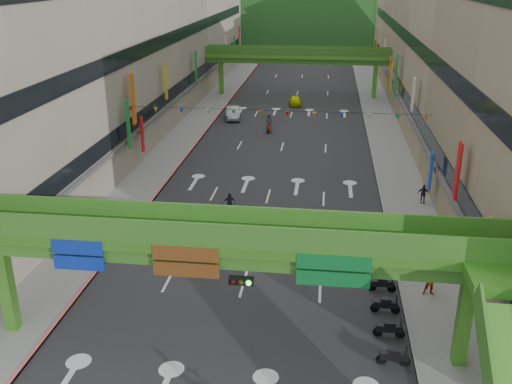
% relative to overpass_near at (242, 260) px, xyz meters
% --- Properties ---
extents(road_slab, '(18.00, 140.00, 0.02)m').
position_rel_overpass_near_xyz_m(road_slab, '(-0.93, 44.62, -5.20)').
color(road_slab, '#28282B').
rests_on(road_slab, ground).
extents(sidewalk_left, '(4.00, 140.00, 0.15)m').
position_rel_overpass_near_xyz_m(sidewalk_left, '(-11.93, 44.62, -5.13)').
color(sidewalk_left, gray).
rests_on(sidewalk_left, ground).
extents(sidewalk_right, '(4.00, 140.00, 0.15)m').
position_rel_overpass_near_xyz_m(sidewalk_right, '(10.07, 44.62, -5.13)').
color(sidewalk_right, gray).
rests_on(sidewalk_right, ground).
extents(curb_left, '(0.20, 140.00, 0.18)m').
position_rel_overpass_near_xyz_m(curb_left, '(-10.03, 44.62, -5.12)').
color(curb_left, '#CC5959').
rests_on(curb_left, ground).
extents(curb_right, '(0.20, 140.00, 0.18)m').
position_rel_overpass_near_xyz_m(curb_right, '(8.17, 44.62, -5.12)').
color(curb_right, gray).
rests_on(curb_right, ground).
extents(building_row_left, '(12.80, 95.00, 19.00)m').
position_rel_overpass_near_xyz_m(building_row_left, '(-19.86, 44.62, 4.25)').
color(building_row_left, '#9E937F').
rests_on(building_row_left, ground).
extents(building_row_right, '(12.80, 95.00, 19.00)m').
position_rel_overpass_near_xyz_m(building_row_right, '(18.00, 44.62, 4.25)').
color(building_row_right, gray).
rests_on(building_row_right, ground).
extents(overpass_near, '(28.00, 12.27, 7.10)m').
position_rel_overpass_near_xyz_m(overpass_near, '(0.00, 0.00, 0.00)').
color(overpass_near, '#4C9E2D').
rests_on(overpass_near, ground).
extents(overpass_far, '(28.00, 2.20, 7.10)m').
position_rel_overpass_near_xyz_m(overpass_far, '(-0.93, 59.62, 0.20)').
color(overpass_far, '#4C9E2D').
rests_on(overpass_far, ground).
extents(hill_left, '(168.00, 140.00, 112.00)m').
position_rel_overpass_near_xyz_m(hill_left, '(-15.93, 154.62, -5.21)').
color(hill_left, '#1C4419').
rests_on(hill_left, ground).
extents(hill_right, '(208.00, 176.00, 128.00)m').
position_rel_overpass_near_xyz_m(hill_right, '(24.07, 174.62, -5.21)').
color(hill_right, '#1C4419').
rests_on(hill_right, ground).
extents(bunting_string, '(26.00, 0.36, 0.47)m').
position_rel_overpass_near_xyz_m(bunting_string, '(-0.93, 24.62, 0.75)').
color(bunting_string, black).
rests_on(bunting_string, ground).
extents(scooter_rider_mid, '(0.75, 1.60, 1.89)m').
position_rel_overpass_near_xyz_m(scooter_rider_mid, '(-1.80, 13.99, -4.25)').
color(scooter_rider_mid, black).
rests_on(scooter_rider_mid, ground).
extents(scooter_rider_left, '(0.98, 1.60, 1.97)m').
position_rel_overpass_near_xyz_m(scooter_rider_left, '(-3.35, 16.07, -4.23)').
color(scooter_rider_left, gray).
rests_on(scooter_rider_left, ground).
extents(scooter_rider_far, '(0.97, 1.59, 2.13)m').
position_rel_overpass_near_xyz_m(scooter_rider_far, '(-2.91, 40.07, -4.12)').
color(scooter_rider_far, maroon).
rests_on(scooter_rider_far, ground).
extents(parked_scooter_row, '(1.60, 9.35, 1.08)m').
position_rel_overpass_near_xyz_m(parked_scooter_row, '(7.08, 4.62, -4.68)').
color(parked_scooter_row, black).
rests_on(parked_scooter_row, ground).
extents(car_silver, '(2.37, 4.85, 1.53)m').
position_rel_overpass_near_xyz_m(car_silver, '(-7.93, 45.74, -4.44)').
color(car_silver, '#98969C').
rests_on(car_silver, ground).
extents(car_yellow, '(1.91, 3.95, 1.30)m').
position_rel_overpass_near_xyz_m(car_yellow, '(-0.79, 54.31, -4.56)').
color(car_yellow, '#CEDD01').
rests_on(car_yellow, ground).
extents(pedestrian_red, '(0.89, 0.71, 1.74)m').
position_rel_overpass_near_xyz_m(pedestrian_red, '(9.74, 6.56, -4.33)').
color(pedestrian_red, '#9E300D').
rests_on(pedestrian_red, ground).
extents(pedestrian_dark, '(0.91, 0.43, 1.52)m').
position_rel_overpass_near_xyz_m(pedestrian_dark, '(11.27, 20.40, -4.45)').
color(pedestrian_dark, '#232129').
rests_on(pedestrian_dark, ground).
extents(pedestrian_blue, '(0.90, 0.82, 1.62)m').
position_rel_overpass_near_xyz_m(pedestrian_blue, '(10.41, 13.63, -4.39)').
color(pedestrian_blue, '#3F4B65').
rests_on(pedestrian_blue, ground).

